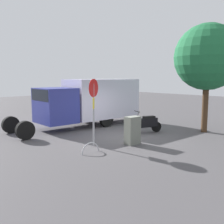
{
  "coord_description": "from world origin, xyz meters",
  "views": [
    {
      "loc": [
        8.91,
        8.87,
        2.94
      ],
      "look_at": [
        0.73,
        0.0,
        1.3
      ],
      "focal_mm": 41.37,
      "sensor_mm": 36.0,
      "label": 1
    }
  ],
  "objects_px": {
    "motorcycle": "(147,123)",
    "street_tree": "(207,57)",
    "stop_sign": "(94,102)",
    "bike_rack_hoop": "(90,153)",
    "box_truck_near": "(89,100)",
    "utility_cabinet": "(133,130)"
  },
  "relations": [
    {
      "from": "stop_sign",
      "to": "motorcycle",
      "type": "bearing_deg",
      "value": -177.71
    },
    {
      "from": "box_truck_near",
      "to": "bike_rack_hoop",
      "type": "height_order",
      "value": "box_truck_near"
    },
    {
      "from": "stop_sign",
      "to": "bike_rack_hoop",
      "type": "relative_size",
      "value": 3.37
    },
    {
      "from": "street_tree",
      "to": "utility_cabinet",
      "type": "distance_m",
      "value": 5.84
    },
    {
      "from": "box_truck_near",
      "to": "utility_cabinet",
      "type": "height_order",
      "value": "box_truck_near"
    },
    {
      "from": "box_truck_near",
      "to": "street_tree",
      "type": "height_order",
      "value": "street_tree"
    },
    {
      "from": "street_tree",
      "to": "bike_rack_hoop",
      "type": "xyz_separation_m",
      "value": [
        6.89,
        -1.09,
        -3.95
      ]
    },
    {
      "from": "stop_sign",
      "to": "utility_cabinet",
      "type": "xyz_separation_m",
      "value": [
        -1.45,
        0.9,
        -1.29
      ]
    },
    {
      "from": "bike_rack_hoop",
      "to": "stop_sign",
      "type": "bearing_deg",
      "value": -136.68
    },
    {
      "from": "bike_rack_hoop",
      "to": "motorcycle",
      "type": "bearing_deg",
      "value": -169.26
    },
    {
      "from": "stop_sign",
      "to": "street_tree",
      "type": "height_order",
      "value": "street_tree"
    },
    {
      "from": "motorcycle",
      "to": "street_tree",
      "type": "bearing_deg",
      "value": 161.06
    },
    {
      "from": "stop_sign",
      "to": "bike_rack_hoop",
      "type": "bearing_deg",
      "value": 43.32
    },
    {
      "from": "street_tree",
      "to": "bike_rack_hoop",
      "type": "height_order",
      "value": "street_tree"
    },
    {
      "from": "box_truck_near",
      "to": "bike_rack_hoop",
      "type": "bearing_deg",
      "value": 54.6
    },
    {
      "from": "box_truck_near",
      "to": "bike_rack_hoop",
      "type": "distance_m",
      "value": 5.94
    },
    {
      "from": "motorcycle",
      "to": "street_tree",
      "type": "xyz_separation_m",
      "value": [
        -2.45,
        1.93,
        3.43
      ]
    },
    {
      "from": "stop_sign",
      "to": "utility_cabinet",
      "type": "height_order",
      "value": "stop_sign"
    },
    {
      "from": "street_tree",
      "to": "utility_cabinet",
      "type": "bearing_deg",
      "value": -10.59
    },
    {
      "from": "stop_sign",
      "to": "bike_rack_hoop",
      "type": "distance_m",
      "value": 2.16
    },
    {
      "from": "stop_sign",
      "to": "bike_rack_hoop",
      "type": "height_order",
      "value": "stop_sign"
    },
    {
      "from": "stop_sign",
      "to": "street_tree",
      "type": "distance_m",
      "value": 6.73
    }
  ]
}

